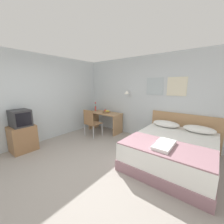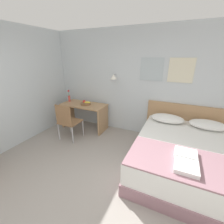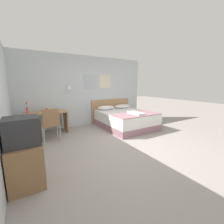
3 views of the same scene
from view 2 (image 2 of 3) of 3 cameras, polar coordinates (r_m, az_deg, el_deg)
The scene contains 13 objects.
ground_plane at distance 2.48m, azimuth -14.06°, elevation -34.20°, with size 24.00×24.00×0.00m, color gray.
wall_back at distance 3.90m, azimuth 9.42°, elevation 10.55°, with size 5.43×0.31×2.65m.
bed at distance 3.11m, azimuth 25.47°, elevation -14.99°, with size 1.68×2.06×0.59m.
headboard at distance 3.96m, azimuth 26.09°, elevation -4.16°, with size 1.80×0.06×0.96m.
pillow_left at distance 3.61m, azimuth 20.31°, elevation -2.27°, with size 0.72×0.42×0.17m.
pillow_right at distance 3.66m, azimuth 32.71°, elevation -4.09°, with size 0.72×0.42×0.17m.
throw_blanket at distance 2.45m, azimuth 26.43°, elevation -16.86°, with size 1.63×0.82×0.02m.
folded_towel_near_foot at distance 2.54m, azimuth 26.23°, elevation -14.16°, with size 0.31×0.28×0.06m.
folded_towel_mid_bed at distance 2.30m, azimuth 26.46°, elevation -18.09°, with size 0.30×0.32×0.06m.
desk at distance 4.34m, azimuth -10.54°, elevation 0.31°, with size 1.25×0.60×0.73m.
desk_chair at distance 3.79m, azimuth -16.77°, elevation -2.84°, with size 0.47×0.47×0.93m.
fruit_bowl at distance 4.20m, azimuth -10.02°, elevation 3.29°, with size 0.28×0.28×0.12m.
flower_vase at distance 4.57m, azimuth -16.03°, elevation 5.50°, with size 0.06×0.06×0.35m.
Camera 2 is at (1.02, -1.03, 2.01)m, focal length 24.00 mm.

